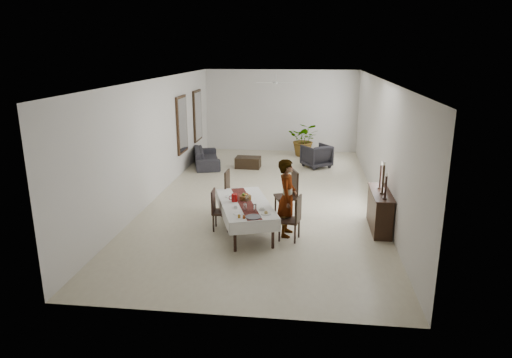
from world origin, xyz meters
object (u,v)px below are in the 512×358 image
Objects in this scene: red_pitcher at (234,198)px; woman at (287,198)px; sideboard_body at (380,211)px; sofa at (207,157)px; dining_table_top at (245,204)px.

red_pitcher is 0.10× the size of woman.
sofa is at bearing 134.14° from sideboard_body.
red_pitcher is (-0.25, 0.06, 0.12)m from dining_table_top.
woman reaches higher than red_pitcher.
dining_table_top is 3.04m from sideboard_body.
dining_table_top is at bearing -12.87° from red_pitcher.
red_pitcher is at bearing -177.51° from sofa.
woman is 0.83× the size of sofa.
dining_table_top is 1.25× the size of woman.
sofa is at bearing 32.73° from woman.
dining_table_top is at bearing -175.48° from sofa.
dining_table_top reaches higher than sofa.
red_pitcher is at bearing -172.42° from sideboard_body.
sideboard_body reaches higher than sofa.
woman reaches higher than dining_table_top.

